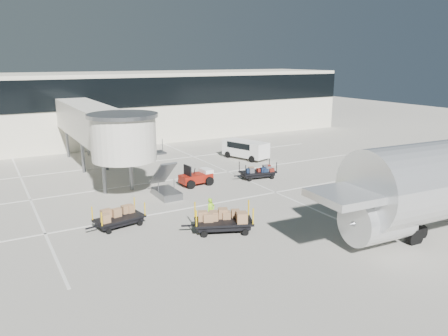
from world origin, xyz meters
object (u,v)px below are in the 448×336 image
Objects in this scene: baggage_tug at (197,177)px; minivan at (245,148)px; ground_worker at (211,211)px; box_cart_near at (224,220)px; suitcase_cart at (258,172)px; box_cart_far at (121,218)px.

baggage_tug is 10.30m from minivan.
ground_worker is 17.79m from minivan.
suitcase_cart is at bearing 69.72° from box_cart_near.
minivan is at bearing 25.99° from box_cart_far.
suitcase_cart is at bearing 10.20° from box_cart_far.
suitcase_cart is 0.89× the size of box_cart_near.
suitcase_cart is at bearing -12.52° from baggage_tug.
baggage_tug reaches higher than box_cart_far.
ground_worker is at bearing -34.26° from box_cart_far.
box_cart_far is (-12.94, -4.81, 0.01)m from suitcase_cart.
box_cart_near is 6.16m from box_cart_far.
box_cart_far is at bearing -162.56° from minivan.
box_cart_near is 19.01m from minivan.
ground_worker is at bearing -147.52° from minivan.
minivan is (8.28, 6.12, 0.44)m from baggage_tug.
suitcase_cart is (5.23, -0.77, -0.10)m from baggage_tug.
ground_worker reaches higher than suitcase_cart.
suitcase_cart is 7.56m from minivan.
baggage_tug is 0.53× the size of minivan.
baggage_tug is 9.73m from box_cart_near.
baggage_tug is 0.73× the size of suitcase_cart.
box_cart_near is 1.14× the size of box_cart_far.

